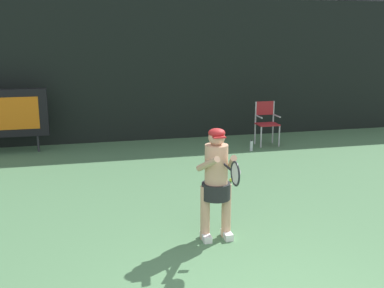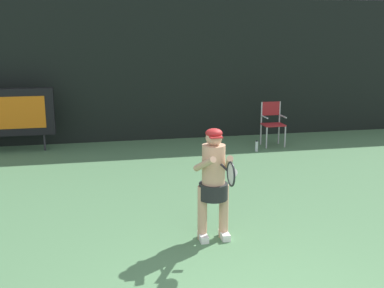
{
  "view_description": "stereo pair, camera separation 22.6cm",
  "coord_description": "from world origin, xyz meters",
  "px_view_note": "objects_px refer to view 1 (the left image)",
  "views": [
    {
      "loc": [
        -1.65,
        -3.54,
        2.75
      ],
      "look_at": [
        0.06,
        3.41,
        1.05
      ],
      "focal_mm": 43.94,
      "sensor_mm": 36.0,
      "label": 1
    },
    {
      "loc": [
        -1.43,
        -3.59,
        2.75
      ],
      "look_at": [
        0.06,
        3.41,
        1.05
      ],
      "focal_mm": 43.94,
      "sensor_mm": 36.0,
      "label": 2
    }
  ],
  "objects_px": {
    "tennis_player": "(216,179)",
    "tennis_racket": "(235,173)",
    "tennis_ball_loose": "(231,180)",
    "water_bottle": "(251,146)",
    "umpire_chair": "(266,120)"
  },
  "relations": [
    {
      "from": "tennis_ball_loose",
      "to": "tennis_player",
      "type": "bearing_deg",
      "value": -113.17
    },
    {
      "from": "umpire_chair",
      "to": "tennis_player",
      "type": "relative_size",
      "value": 0.7
    },
    {
      "from": "tennis_player",
      "to": "tennis_racket",
      "type": "bearing_deg",
      "value": -82.61
    },
    {
      "from": "tennis_player",
      "to": "tennis_racket",
      "type": "distance_m",
      "value": 0.58
    },
    {
      "from": "umpire_chair",
      "to": "water_bottle",
      "type": "distance_m",
      "value": 0.92
    },
    {
      "from": "water_bottle",
      "to": "tennis_ball_loose",
      "type": "relative_size",
      "value": 3.9
    },
    {
      "from": "tennis_player",
      "to": "water_bottle",
      "type": "bearing_deg",
      "value": 63.62
    },
    {
      "from": "water_bottle",
      "to": "tennis_racket",
      "type": "distance_m",
      "value": 5.54
    },
    {
      "from": "tennis_racket",
      "to": "tennis_ball_loose",
      "type": "height_order",
      "value": "tennis_racket"
    },
    {
      "from": "water_bottle",
      "to": "tennis_player",
      "type": "xyz_separation_m",
      "value": [
        -2.23,
        -4.49,
        0.73
      ]
    },
    {
      "from": "umpire_chair",
      "to": "tennis_ball_loose",
      "type": "xyz_separation_m",
      "value": [
        -1.81,
        -2.67,
        -0.58
      ]
    },
    {
      "from": "umpire_chair",
      "to": "tennis_racket",
      "type": "relative_size",
      "value": 1.79
    },
    {
      "from": "water_bottle",
      "to": "tennis_racket",
      "type": "relative_size",
      "value": 0.44
    },
    {
      "from": "tennis_player",
      "to": "umpire_chair",
      "type": "bearing_deg",
      "value": 60.69
    },
    {
      "from": "water_bottle",
      "to": "tennis_player",
      "type": "height_order",
      "value": "tennis_player"
    }
  ]
}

